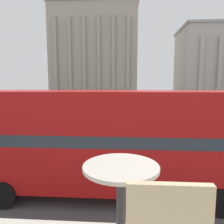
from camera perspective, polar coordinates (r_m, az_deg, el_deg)
The scene contains 7 objects.
double_decker_bus at distance 9.04m, azimuth -0.36°, elevation -7.12°, with size 10.89×2.63×4.46m.
cafe_dining_table at distance 1.83m, azimuth 2.33°, elevation -19.44°, with size 0.60×0.60×0.73m.
plaza_building_left at distance 62.54m, azimuth -4.49°, elevation 14.79°, with size 23.53×12.46×25.64m.
traffic_light_near at distance 11.82m, azimuth -6.78°, elevation -5.38°, with size 0.42×0.24×3.24m.
traffic_light_mid at distance 16.79m, azimuth -4.96°, elevation -1.39°, with size 0.42×0.24×3.31m.
pedestrian_yellow at distance 14.28m, azimuth -4.84°, elevation -7.71°, with size 0.32×0.32×1.77m.
pedestrian_white at distance 25.53m, azimuth -15.13°, elevation -1.21°, with size 0.32×0.32×1.78m.
Camera 1 is at (0.61, -1.98, 4.74)m, focal length 35.00 mm.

